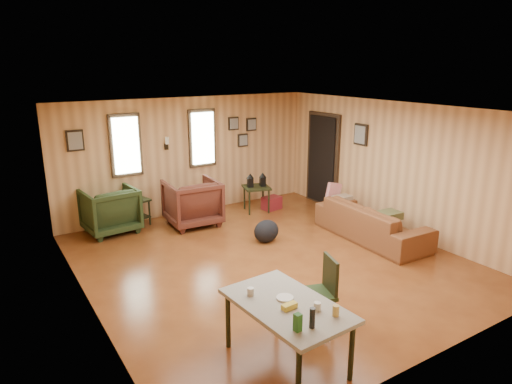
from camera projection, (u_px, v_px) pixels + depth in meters
room at (269, 183)px, 7.29m from camera, size 5.54×6.04×2.44m
sofa at (372, 216)px, 8.10m from camera, size 0.73×2.22×0.86m
recliner_brown at (192, 200)px, 8.82m from camera, size 1.01×0.95×0.98m
recliner_green at (110, 208)px, 8.43m from camera, size 0.99×0.94×0.94m
end_table at (134, 208)px, 8.80m from camera, size 0.61×0.57×0.64m
side_table at (256, 185)px, 9.60m from camera, size 0.65×0.65×0.84m
cooler at (272, 203)px, 9.85m from camera, size 0.43×0.34×0.28m
backpack at (266, 231)px, 8.03m from camera, size 0.56×0.49×0.40m
sofa_pillows at (362, 204)px, 8.56m from camera, size 0.45×1.73×0.36m
dining_table at (288, 309)px, 4.66m from camera, size 0.90×1.41×0.89m
dining_chair at (322, 288)px, 5.39m from camera, size 0.49×0.49×0.87m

